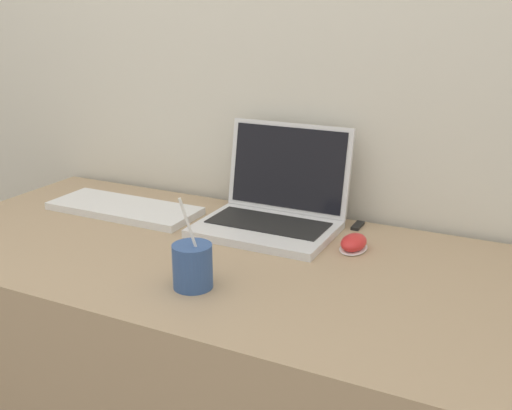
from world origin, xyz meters
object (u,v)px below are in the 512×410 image
at_px(drink_cup, 193,265).
at_px(usb_stick, 358,226).
at_px(laptop, 274,206).
at_px(computer_mouse, 354,243).
at_px(external_keyboard, 124,208).

relative_size(drink_cup, usb_stick, 3.27).
bearing_deg(usb_stick, laptop, -154.85).
height_order(drink_cup, computer_mouse, drink_cup).
relative_size(drink_cup, computer_mouse, 2.05).
height_order(drink_cup, usb_stick, drink_cup).
height_order(computer_mouse, usb_stick, computer_mouse).
bearing_deg(computer_mouse, drink_cup, -124.59).
distance_m(laptop, usb_stick, 0.22).
height_order(computer_mouse, external_keyboard, computer_mouse).
distance_m(drink_cup, usb_stick, 0.53).
distance_m(computer_mouse, usb_stick, 0.15).
bearing_deg(laptop, usb_stick, 25.15).
distance_m(external_keyboard, usb_stick, 0.64).
height_order(laptop, computer_mouse, laptop).
xyz_separation_m(drink_cup, external_keyboard, (-0.42, 0.32, -0.04)).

